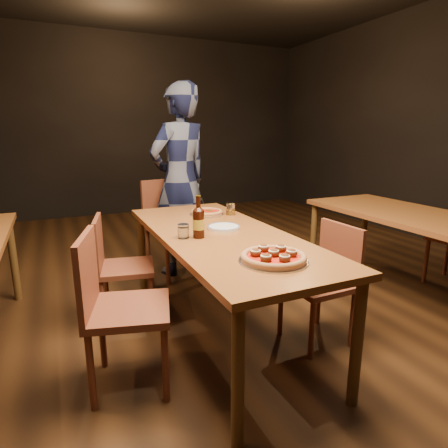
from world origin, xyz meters
name	(u,v)px	position (x,y,z in m)	size (l,w,h in m)	color
ground	(221,333)	(0.00, 0.00, 0.00)	(9.00, 9.00, 0.00)	black
room_shell	(221,55)	(0.00, 0.00, 1.86)	(9.00, 9.00, 9.00)	black
table_main	(221,243)	(0.00, 0.00, 0.68)	(0.80, 2.00, 0.75)	brown
table_right	(422,224)	(1.70, -0.20, 0.68)	(0.80, 2.00, 0.75)	brown
chair_main_nw	(129,308)	(-0.68, -0.28, 0.47)	(0.44, 0.44, 0.93)	#602A19
chair_main_sw	(126,267)	(-0.56, 0.49, 0.42)	(0.40, 0.40, 0.85)	#602A19
chair_main_e	(317,283)	(0.55, -0.35, 0.42)	(0.40, 0.40, 0.85)	#602A19
chair_end	(174,227)	(0.05, 1.26, 0.49)	(0.46, 0.46, 0.99)	#602A19
pizza_meatball	(274,257)	(0.01, -0.64, 0.77)	(0.36, 0.36, 0.07)	#B7B7BF
pizza_margherita	(207,212)	(0.13, 0.57, 0.77)	(0.28, 0.28, 0.04)	#B7B7BF
plate_stack	(224,227)	(0.06, 0.08, 0.76)	(0.22, 0.22, 0.02)	white
beer_bottle	(199,223)	(-0.18, -0.05, 0.85)	(0.07, 0.07, 0.26)	black
water_glass	(183,231)	(-0.27, -0.02, 0.79)	(0.07, 0.07, 0.09)	white
amber_glass	(231,209)	(0.30, 0.48, 0.79)	(0.07, 0.07, 0.09)	#AD6C13
diner	(180,181)	(0.15, 1.33, 0.93)	(0.68, 0.45, 1.87)	black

